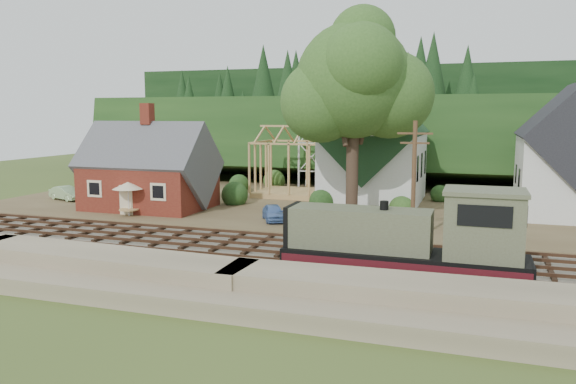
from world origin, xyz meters
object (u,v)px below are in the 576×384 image
(car_blue, at_px, (274,213))
(locomotive, at_px, (412,242))
(car_green, at_px, (66,193))
(patio_set, at_px, (128,187))

(car_blue, bearing_deg, locomotive, -73.76)
(car_blue, distance_m, car_green, 22.43)
(locomotive, distance_m, patio_set, 25.57)
(locomotive, height_order, car_green, locomotive)
(car_blue, bearing_deg, car_green, 142.99)
(car_green, distance_m, patio_set, 11.77)
(locomotive, xyz_separation_m, car_green, (-33.89, 15.34, -1.16))
(car_blue, xyz_separation_m, patio_set, (-11.72, -1.74, 1.70))
(car_green, bearing_deg, patio_set, -98.07)
(car_green, height_order, patio_set, patio_set)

